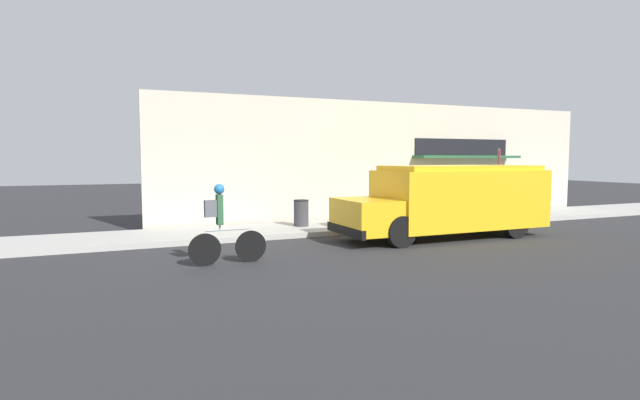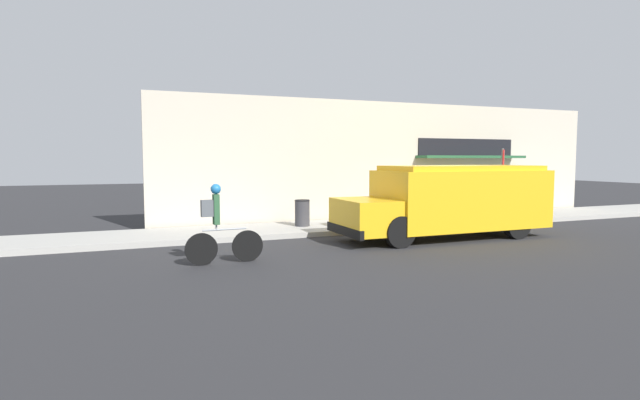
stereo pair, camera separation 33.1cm
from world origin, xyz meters
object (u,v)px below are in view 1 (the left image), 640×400
object	(u,v)px
trash_bin	(301,213)
school_bus	(450,199)
stop_sign_post	(499,171)
cyclist	(222,226)

from	to	relation	value
trash_bin	school_bus	bearing A→B (deg)	-40.12
stop_sign_post	trash_bin	xyz separation A→B (m)	(-7.43, 0.65, -1.25)
stop_sign_post	trash_bin	size ratio (longest dim) A/B	3.00
stop_sign_post	trash_bin	distance (m)	7.56
stop_sign_post	trash_bin	bearing A→B (deg)	175.01
cyclist	trash_bin	bearing A→B (deg)	48.24
cyclist	school_bus	bearing A→B (deg)	7.43
school_bus	trash_bin	size ratio (longest dim) A/B	7.48
school_bus	trash_bin	world-z (taller)	school_bus
cyclist	stop_sign_post	distance (m)	11.39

